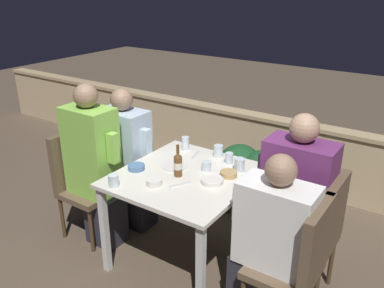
# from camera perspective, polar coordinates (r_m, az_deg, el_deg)

# --- Properties ---
(ground_plane) EXTENTS (16.00, 16.00, 0.00)m
(ground_plane) POSITION_cam_1_polar(r_m,az_deg,el_deg) (3.43, -0.74, -15.62)
(ground_plane) COLOR brown
(parapet_wall) EXTENTS (9.00, 0.18, 0.74)m
(parapet_wall) POSITION_cam_1_polar(r_m,az_deg,el_deg) (4.51, 11.25, -0.76)
(parapet_wall) COLOR tan
(parapet_wall) RESTS_ON ground_plane
(dining_table) EXTENTS (0.96, 1.02, 0.75)m
(dining_table) POSITION_cam_1_polar(r_m,az_deg,el_deg) (3.07, -0.80, -5.81)
(dining_table) COLOR silver
(dining_table) RESTS_ON ground_plane
(planter_hedge) EXTENTS (0.90, 0.47, 0.65)m
(planter_hedge) POSITION_cam_1_polar(r_m,az_deg,el_deg) (3.86, 9.81, -4.98)
(planter_hedge) COLOR brown
(planter_hedge) RESTS_ON ground_plane
(chair_left_near) EXTENTS (0.42, 0.42, 0.93)m
(chair_left_near) POSITION_cam_1_polar(r_m,az_deg,el_deg) (3.59, -15.40, -4.30)
(chair_left_near) COLOR brown
(chair_left_near) RESTS_ON ground_plane
(person_green_blouse) EXTENTS (0.49, 0.26, 1.37)m
(person_green_blouse) POSITION_cam_1_polar(r_m,az_deg,el_deg) (3.40, -13.43, -3.04)
(person_green_blouse) COLOR #282833
(person_green_blouse) RESTS_ON ground_plane
(chair_left_far) EXTENTS (0.42, 0.42, 0.93)m
(chair_left_far) POSITION_cam_1_polar(r_m,az_deg,el_deg) (3.78, -11.13, -2.55)
(chair_left_far) COLOR brown
(chair_left_far) RESTS_ON ground_plane
(person_blue_shirt) EXTENTS (0.50, 0.26, 1.26)m
(person_blue_shirt) POSITION_cam_1_polar(r_m,az_deg,el_deg) (3.61, -8.96, -2.10)
(person_blue_shirt) COLOR #282833
(person_blue_shirt) RESTS_ON ground_plane
(chair_right_near) EXTENTS (0.42, 0.42, 0.93)m
(chair_right_near) POSITION_cam_1_polar(r_m,az_deg,el_deg) (2.61, 14.92, -15.24)
(chair_right_near) COLOR brown
(chair_right_near) RESTS_ON ground_plane
(person_white_polo) EXTENTS (0.52, 0.26, 1.18)m
(person_white_polo) POSITION_cam_1_polar(r_m,az_deg,el_deg) (2.64, 10.77, -13.27)
(person_white_polo) COLOR #282833
(person_white_polo) RESTS_ON ground_plane
(chair_right_far) EXTENTS (0.42, 0.42, 0.93)m
(chair_right_far) POSITION_cam_1_polar(r_m,az_deg,el_deg) (2.90, 17.29, -11.30)
(chair_right_far) COLOR brown
(chair_right_far) RESTS_ON ground_plane
(person_purple_stripe) EXTENTS (0.51, 0.26, 1.33)m
(person_purple_stripe) POSITION_cam_1_polar(r_m,az_deg,el_deg) (2.89, 13.80, -8.37)
(person_purple_stripe) COLOR #282833
(person_purple_stripe) RESTS_ON ground_plane
(beer_bottle) EXTENTS (0.06, 0.06, 0.25)m
(beer_bottle) POSITION_cam_1_polar(r_m,az_deg,el_deg) (2.97, -1.98, -2.85)
(beer_bottle) COLOR brown
(beer_bottle) RESTS_ON dining_table
(plate_0) EXTENTS (0.21, 0.21, 0.01)m
(plate_0) POSITION_cam_1_polar(r_m,az_deg,el_deg) (3.15, -2.46, -3.11)
(plate_0) COLOR silver
(plate_0) RESTS_ON dining_table
(bowl_0) EXTENTS (0.16, 0.16, 0.04)m
(bowl_0) POSITION_cam_1_polar(r_m,az_deg,el_deg) (2.90, 2.84, -5.11)
(bowl_0) COLOR silver
(bowl_0) RESTS_ON dining_table
(bowl_1) EXTENTS (0.13, 0.13, 0.04)m
(bowl_1) POSITION_cam_1_polar(r_m,az_deg,el_deg) (3.13, -7.82, -3.19)
(bowl_1) COLOR #4C709E
(bowl_1) RESTS_ON dining_table
(bowl_2) EXTENTS (0.13, 0.13, 0.04)m
(bowl_2) POSITION_cam_1_polar(r_m,az_deg,el_deg) (3.00, 5.15, -4.15)
(bowl_2) COLOR tan
(bowl_2) RESTS_ON dining_table
(bowl_3) EXTENTS (0.11, 0.11, 0.04)m
(bowl_3) POSITION_cam_1_polar(r_m,az_deg,el_deg) (2.89, -5.32, -5.26)
(bowl_3) COLOR silver
(bowl_3) RESTS_ON dining_table
(glass_cup_0) EXTENTS (0.08, 0.08, 0.10)m
(glass_cup_0) POSITION_cam_1_polar(r_m,az_deg,el_deg) (3.32, 3.72, -0.98)
(glass_cup_0) COLOR silver
(glass_cup_0) RESTS_ON dining_table
(glass_cup_1) EXTENTS (0.07, 0.07, 0.08)m
(glass_cup_1) POSITION_cam_1_polar(r_m,az_deg,el_deg) (3.07, 2.05, -3.12)
(glass_cup_1) COLOR silver
(glass_cup_1) RESTS_ON dining_table
(glass_cup_2) EXTENTS (0.06, 0.06, 0.11)m
(glass_cup_2) POSITION_cam_1_polar(r_m,az_deg,el_deg) (3.44, -0.94, 0.10)
(glass_cup_2) COLOR silver
(glass_cup_2) RESTS_ON dining_table
(glass_cup_3) EXTENTS (0.07, 0.07, 0.09)m
(glass_cup_3) POSITION_cam_1_polar(r_m,az_deg,el_deg) (2.90, -10.96, -5.06)
(glass_cup_3) COLOR silver
(glass_cup_3) RESTS_ON dining_table
(glass_cup_4) EXTENTS (0.08, 0.08, 0.10)m
(glass_cup_4) POSITION_cam_1_polar(r_m,az_deg,el_deg) (3.08, 6.68, -2.90)
(glass_cup_4) COLOR silver
(glass_cup_4) RESTS_ON dining_table
(glass_cup_5) EXTENTS (0.06, 0.06, 0.09)m
(glass_cup_5) POSITION_cam_1_polar(r_m,az_deg,el_deg) (3.20, 5.24, -2.00)
(glass_cup_5) COLOR silver
(glass_cup_5) RESTS_ON dining_table
(fork_0) EXTENTS (0.10, 0.16, 0.01)m
(fork_0) POSITION_cam_1_polar(r_m,az_deg,el_deg) (2.88, -1.65, -5.68)
(fork_0) COLOR silver
(fork_0) RESTS_ON dining_table
(fork_1) EXTENTS (0.06, 0.17, 0.01)m
(fork_1) POSITION_cam_1_polar(r_m,az_deg,el_deg) (3.34, 0.42, -1.57)
(fork_1) COLOR silver
(fork_1) RESTS_ON dining_table
(potted_plant) EXTENTS (0.32, 0.32, 0.69)m
(potted_plant) POSITION_cam_1_polar(r_m,az_deg,el_deg) (4.48, -8.11, -0.07)
(potted_plant) COLOR #B2A899
(potted_plant) RESTS_ON ground_plane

